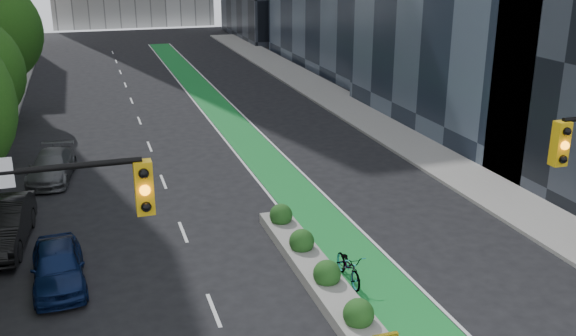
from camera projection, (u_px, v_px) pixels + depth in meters
sidewalk_right at (375, 121)px, 40.84m from camera, size 3.60×90.00×0.15m
bike_lane_paint at (223, 114)px, 42.83m from camera, size 2.20×70.00×0.01m
median_planter at (316, 267)px, 21.50m from camera, size 1.20×10.26×1.10m
bicycle at (349, 266)px, 21.21m from camera, size 0.78×2.07×1.07m
parked_car_left_near at (58, 266)px, 20.87m from camera, size 1.84×4.16×1.39m
parked_car_left_mid at (0, 225)px, 23.58m from camera, size 2.25×5.30×1.70m
parked_car_left_far at (52, 166)px, 30.54m from camera, size 2.46×4.77×1.32m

